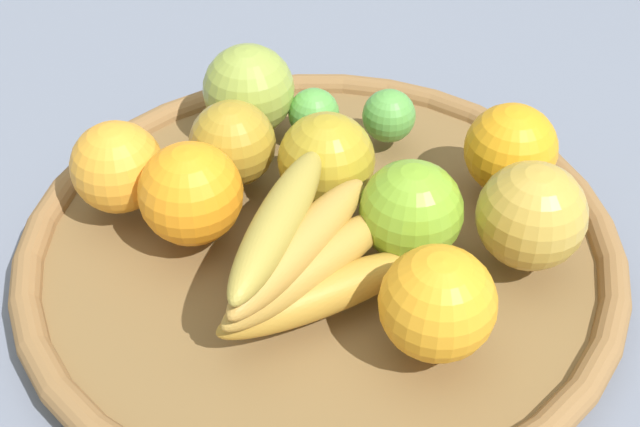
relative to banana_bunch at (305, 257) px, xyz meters
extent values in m
plane|color=slate|center=(-0.02, 0.06, -0.07)|extent=(2.40, 2.40, 0.00)
cylinder|color=brown|center=(-0.02, 0.06, -0.06)|extent=(0.45, 0.45, 0.02)
torus|color=olive|center=(-0.02, 0.06, -0.05)|extent=(0.47, 0.47, 0.02)
ellipsoid|color=#B5862E|center=(0.02, -0.01, -0.02)|extent=(0.12, 0.15, 0.03)
ellipsoid|color=#B58939|center=(0.00, 0.00, -0.01)|extent=(0.08, 0.16, 0.03)
ellipsoid|color=#BB8B3C|center=(-0.01, 0.00, 0.01)|extent=(0.04, 0.16, 0.03)
ellipsoid|color=#A9933B|center=(-0.02, 0.00, 0.02)|extent=(0.06, 0.16, 0.03)
sphere|color=#92A441|center=(-0.14, 0.15, 0.00)|extent=(0.09, 0.09, 0.08)
sphere|color=#AB8828|center=(-0.12, 0.09, 0.00)|extent=(0.10, 0.10, 0.07)
sphere|color=#59A345|center=(-0.03, 0.20, -0.01)|extent=(0.06, 0.06, 0.05)
sphere|color=#79A82B|center=(0.04, 0.08, 0.00)|extent=(0.10, 0.10, 0.08)
sphere|color=orange|center=(0.08, 0.18, 0.00)|extent=(0.09, 0.09, 0.07)
sphere|color=#58A545|center=(-0.09, 0.17, -0.02)|extent=(0.05, 0.05, 0.04)
sphere|color=orange|center=(-0.11, 0.02, 0.00)|extent=(0.11, 0.11, 0.08)
sphere|color=#AE9325|center=(-0.04, 0.10, 0.00)|extent=(0.09, 0.09, 0.08)
sphere|color=orange|center=(-0.18, 0.02, 0.00)|extent=(0.10, 0.10, 0.07)
sphere|color=gold|center=(0.12, 0.11, 0.00)|extent=(0.09, 0.09, 0.08)
sphere|color=orange|center=(0.10, 0.00, 0.00)|extent=(0.09, 0.09, 0.08)
camera|label=1|loc=(0.21, -0.37, 0.42)|focal=49.46mm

